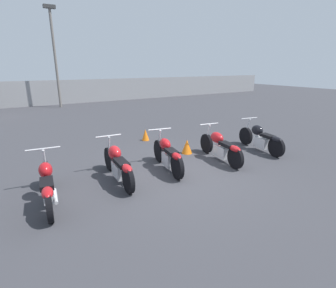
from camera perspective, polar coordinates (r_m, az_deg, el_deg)
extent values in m
plane|color=#38383D|center=(6.82, 2.95, -6.62)|extent=(60.00, 60.00, 0.00)
cube|color=gray|center=(20.73, -21.75, 10.44)|extent=(40.00, 0.04, 1.72)
cylinder|color=slate|center=(19.17, -23.29, 16.40)|extent=(0.16, 0.16, 6.07)
cube|color=#333333|center=(19.48, -24.45, 25.60)|extent=(0.70, 0.35, 0.20)
cylinder|color=black|center=(6.65, -24.87, -6.06)|extent=(0.16, 0.61, 0.60)
cylinder|color=black|center=(5.23, -24.44, -12.20)|extent=(0.16, 0.61, 0.60)
cube|color=silver|center=(5.87, -24.62, -9.33)|extent=(0.26, 0.58, 0.33)
ellipsoid|color=#AD1419|center=(5.98, -25.11, -5.15)|extent=(0.31, 0.45, 0.32)
cube|color=black|center=(5.52, -24.90, -7.82)|extent=(0.29, 0.54, 0.10)
ellipsoid|color=#AD1419|center=(5.17, -24.77, -9.60)|extent=(0.24, 0.46, 0.16)
cylinder|color=silver|center=(6.35, -25.56, -0.95)|extent=(0.71, 0.11, 0.04)
cylinder|color=silver|center=(6.50, -25.21, -3.56)|extent=(0.08, 0.25, 0.63)
cylinder|color=silver|center=(5.76, -23.30, -10.36)|extent=(0.13, 0.63, 0.07)
cylinder|color=black|center=(7.18, -12.70, -3.17)|extent=(0.14, 0.62, 0.62)
cylinder|color=black|center=(5.83, -8.66, -7.69)|extent=(0.14, 0.62, 0.62)
cube|color=silver|center=(6.44, -10.69, -5.68)|extent=(0.23, 0.56, 0.34)
ellipsoid|color=red|center=(6.55, -11.54, -1.88)|extent=(0.33, 0.51, 0.35)
cube|color=black|center=(6.11, -10.10, -4.02)|extent=(0.28, 0.60, 0.10)
ellipsoid|color=red|center=(5.78, -8.94, -5.28)|extent=(0.23, 0.45, 0.16)
cylinder|color=silver|center=(6.90, -12.83, 1.72)|extent=(0.66, 0.08, 0.04)
cylinder|color=silver|center=(7.03, -12.76, -0.77)|extent=(0.07, 0.25, 0.64)
cylinder|color=silver|center=(6.36, -9.21, -6.48)|extent=(0.11, 0.58, 0.07)
cylinder|color=black|center=(7.64, -2.02, -1.48)|extent=(0.21, 0.64, 0.63)
cylinder|color=black|center=(6.45, 2.04, -4.96)|extent=(0.21, 0.64, 0.63)
cube|color=silver|center=(6.99, 0.04, -3.49)|extent=(0.28, 0.51, 0.35)
ellipsoid|color=#AD1419|center=(7.07, -0.65, -0.02)|extent=(0.34, 0.54, 0.31)
cube|color=black|center=(6.69, 0.76, -1.70)|extent=(0.32, 0.51, 0.10)
ellipsoid|color=#AD1419|center=(6.41, 1.88, -2.71)|extent=(0.27, 0.47, 0.16)
cylinder|color=silver|center=(7.37, -1.81, 3.22)|extent=(0.67, 0.15, 0.04)
cylinder|color=silver|center=(7.50, -1.92, 0.83)|extent=(0.09, 0.26, 0.65)
cylinder|color=silver|center=(6.94, 1.37, -4.22)|extent=(0.16, 0.56, 0.07)
cylinder|color=black|center=(8.49, 8.38, 0.14)|extent=(0.19, 0.62, 0.61)
cylinder|color=black|center=(7.32, 14.46, -2.94)|extent=(0.19, 0.62, 0.61)
cube|color=silver|center=(7.84, 11.49, -1.65)|extent=(0.28, 0.56, 0.34)
ellipsoid|color=red|center=(7.94, 10.61, 1.39)|extent=(0.35, 0.57, 0.32)
cube|color=black|center=(7.56, 12.69, -0.14)|extent=(0.31, 0.55, 0.10)
ellipsoid|color=red|center=(7.28, 14.37, -1.01)|extent=(0.26, 0.46, 0.16)
cylinder|color=silver|center=(8.25, 8.93, 4.32)|extent=(0.65, 0.13, 0.04)
cylinder|color=silver|center=(8.36, 8.65, 2.20)|extent=(0.09, 0.25, 0.64)
cylinder|color=silver|center=(7.81, 12.81, -2.28)|extent=(0.16, 0.64, 0.07)
cylinder|color=black|center=(9.68, 16.56, 1.68)|extent=(0.20, 0.62, 0.61)
cylinder|color=black|center=(8.64, 22.51, -0.68)|extent=(0.20, 0.62, 0.61)
cube|color=silver|center=(9.10, 19.64, 0.26)|extent=(0.28, 0.55, 0.34)
ellipsoid|color=black|center=(9.19, 18.86, 2.88)|extent=(0.35, 0.50, 0.33)
cube|color=black|center=(8.85, 20.87, 1.63)|extent=(0.31, 0.52, 0.10)
ellipsoid|color=black|center=(8.61, 22.46, 0.97)|extent=(0.27, 0.47, 0.16)
cylinder|color=silver|center=(9.46, 17.26, 5.37)|extent=(0.64, 0.14, 0.04)
cylinder|color=silver|center=(9.56, 16.90, 3.51)|extent=(0.09, 0.26, 0.64)
cylinder|color=silver|center=(9.10, 20.77, -0.27)|extent=(0.18, 0.69, 0.07)
cone|color=orange|center=(9.85, -4.93, 2.01)|extent=(0.27, 0.27, 0.43)
cone|color=orange|center=(8.37, 4.13, -0.54)|extent=(0.34, 0.34, 0.45)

